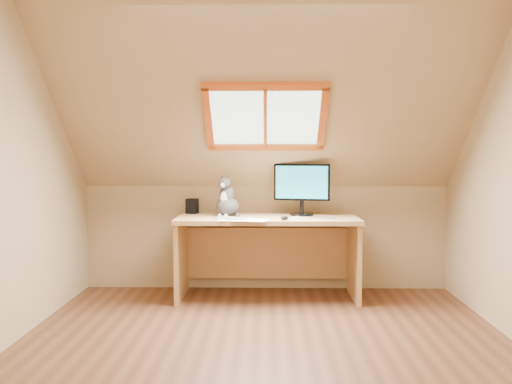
{
  "coord_description": "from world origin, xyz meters",
  "views": [
    {
      "loc": [
        0.01,
        -3.76,
        1.33
      ],
      "look_at": [
        -0.08,
        1.0,
        1.0
      ],
      "focal_mm": 40.0,
      "sensor_mm": 36.0,
      "label": 1
    }
  ],
  "objects": [
    {
      "name": "monitor",
      "position": [
        0.34,
        1.47,
        1.02
      ],
      "size": [
        0.51,
        0.22,
        0.48
      ],
      "color": "black",
      "rests_on": "desk"
    },
    {
      "name": "mouse",
      "position": [
        0.17,
        1.12,
        0.76
      ],
      "size": [
        0.1,
        0.12,
        0.03
      ],
      "primitive_type": "ellipsoid",
      "rotation": [
        0.0,
        0.0,
        -0.42
      ],
      "color": "black",
      "rests_on": "desk"
    },
    {
      "name": "room_shell",
      "position": [
        0.0,
        -0.09,
        1.43
      ],
      "size": [
        3.52,
        3.52,
        2.41
      ],
      "color": "tan",
      "rests_on": "ground"
    },
    {
      "name": "papers",
      "position": [
        -0.17,
        1.12,
        0.75
      ],
      "size": [
        0.33,
        0.27,
        0.0
      ],
      "color": "white",
      "rests_on": "desk"
    },
    {
      "name": "ground",
      "position": [
        0.0,
        0.0,
        0.0
      ],
      "size": [
        3.5,
        3.5,
        0.0
      ],
      "primitive_type": "plane",
      "color": "brown",
      "rests_on": "ground"
    },
    {
      "name": "cables",
      "position": [
        0.4,
        1.26,
        0.75
      ],
      "size": [
        0.51,
        0.26,
        0.01
      ],
      "color": "silver",
      "rests_on": "desk"
    },
    {
      "name": "desk_speaker",
      "position": [
        -0.7,
        1.63,
        0.82
      ],
      "size": [
        0.12,
        0.12,
        0.14
      ],
      "primitive_type": "cube",
      "rotation": [
        0.0,
        0.0,
        -0.3
      ],
      "color": "black",
      "rests_on": "desk"
    },
    {
      "name": "desk",
      "position": [
        0.02,
        1.45,
        0.52
      ],
      "size": [
        1.64,
        0.72,
        0.75
      ],
      "color": "tan",
      "rests_on": "ground"
    },
    {
      "name": "cat",
      "position": [
        -0.35,
        1.41,
        0.88
      ],
      "size": [
        0.28,
        0.31,
        0.38
      ],
      "color": "#433D3B",
      "rests_on": "desk"
    },
    {
      "name": "graphics_tablet",
      "position": [
        -0.31,
        1.19,
        0.75
      ],
      "size": [
        0.32,
        0.29,
        0.01
      ],
      "primitive_type": "cube",
      "rotation": [
        0.0,
        0.0,
        -0.47
      ],
      "color": "#B2B2B7",
      "rests_on": "desk"
    }
  ]
}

